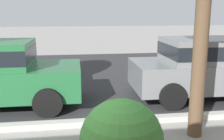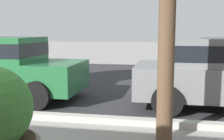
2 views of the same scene
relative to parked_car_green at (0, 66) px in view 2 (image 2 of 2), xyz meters
name	(u,v)px [view 2 (image 2 of 2)]	position (x,y,z in m)	size (l,w,h in m)	color
street_surface	(77,79)	(1.04, 3.14, -0.84)	(60.00, 9.00, 0.01)	#2D2D30
curb_stone	(8,114)	(1.04, -1.46, -0.78)	(60.00, 0.20, 0.12)	#B2AFA8
parked_car_green	(0,66)	(0.00, 0.00, 0.00)	(4.12, 1.95, 1.56)	#236638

